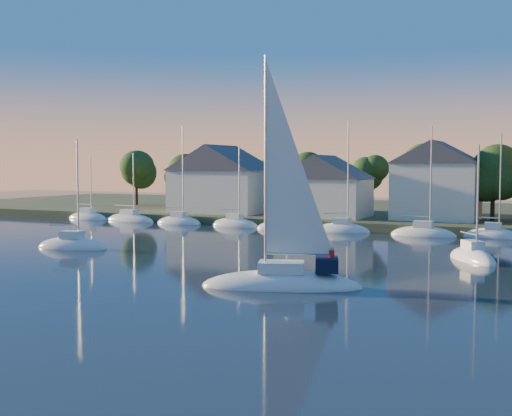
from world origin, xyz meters
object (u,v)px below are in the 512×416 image
Objects in this scene: clubhouse_centre at (324,185)px; hero_sailboat at (284,277)px; clubhouse_west at (221,178)px; drifting_sailboat_right at (472,260)px; clubhouse_east at (437,179)px; drifting_sailboat_left at (72,248)px.

clubhouse_centre is 44.49m from hero_sailboat.
drifting_sailboat_right is at bearing -34.77° from clubhouse_west.
clubhouse_east is at bearing 160.77° from drifting_sailboat_right.
clubhouse_centre is at bearing -171.87° from clubhouse_east.
clubhouse_east reaches higher than clubhouse_centre.
clubhouse_east reaches higher than clubhouse_west.
clubhouse_centre is 1.03× the size of drifting_sailboat_left.
clubhouse_centre is (16.00, -1.00, -0.80)m from clubhouse_west.
clubhouse_west is 46.44m from drifting_sailboat_right.
clubhouse_west is at bearing -160.04° from drifting_sailboat_right.
hero_sailboat is 19.47m from drifting_sailboat_right.
clubhouse_centre is at bearing -3.58° from clubhouse_west.
clubhouse_east is at bearing -112.12° from hero_sailboat.
clubhouse_west is 16.05m from clubhouse_centre.
clubhouse_east is at bearing 8.13° from clubhouse_centre.
drifting_sailboat_right is (34.48, 8.29, 0.00)m from drifting_sailboat_left.
hero_sailboat is at bearing -29.40° from drifting_sailboat_left.
clubhouse_west is 35.21m from drifting_sailboat_left.
clubhouse_east is 1.00× the size of drifting_sailboat_right.
drifting_sailboat_left is at bearing -110.63° from clubhouse_centre.
clubhouse_centre is 1.10× the size of clubhouse_east.
clubhouse_west reaches higher than drifting_sailboat_left.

